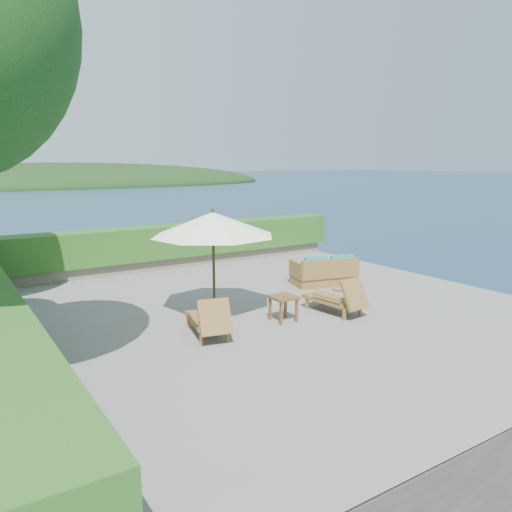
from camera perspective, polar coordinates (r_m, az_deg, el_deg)
ground at (r=11.49m, az=0.92°, el=-6.16°), size 12.00×12.00×0.00m
foundation at (r=12.03m, az=0.90°, el=-13.26°), size 12.00×12.00×3.00m
ocean at (r=12.69m, az=0.88°, el=-19.26°), size 600.00×600.00×0.00m
offshore_island at (r=152.47m, az=-21.34°, el=7.57°), size 126.00×57.60×12.60m
planter_wall_far at (r=16.26m, az=-10.14°, el=-0.66°), size 12.00×0.60×0.36m
hedge_far at (r=16.14m, az=-10.22°, el=1.67°), size 12.40×0.90×1.00m
patio_umbrella at (r=10.59m, az=-4.93°, el=3.52°), size 3.12×3.12×2.39m
lounge_left at (r=9.74m, az=-5.43°, el=-7.16°), size 0.91×1.56×0.84m
lounge_right at (r=11.27m, az=9.32°, el=-4.72°), size 0.78×1.57×0.87m
side_table at (r=10.60m, az=3.15°, el=-5.08°), size 0.52×0.52×0.55m
wicker_loveseat at (r=13.85m, az=7.85°, el=-1.94°), size 1.88×1.26×0.85m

